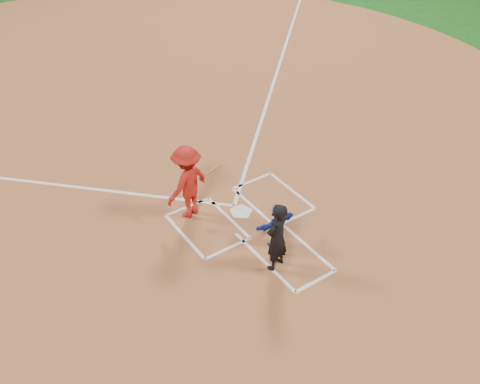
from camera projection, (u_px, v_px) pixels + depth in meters
ground at (241, 212)px, 13.09m from camera, size 120.00×120.00×0.00m
home_plate_dirt at (135, 114)px, 17.05m from camera, size 28.00×28.00×0.01m
home_plate at (241, 212)px, 13.07m from camera, size 0.60×0.60×0.02m
catcher at (277, 225)px, 11.84m from camera, size 1.01×0.32×1.09m
umpire at (277, 237)px, 11.10m from camera, size 0.70×0.56×1.66m
chalk_markings at (145, 123)px, 16.57m from camera, size 28.35×17.32×0.01m
batter_at_plate at (187, 182)px, 12.47m from camera, size 1.66×1.04×1.88m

